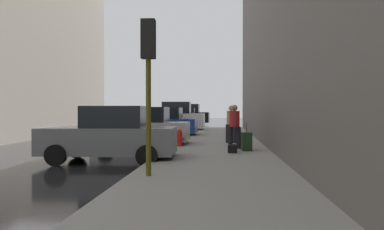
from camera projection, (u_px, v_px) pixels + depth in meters
The scene contains 14 objects.
ground_plane at pixel (35, 160), 12.42m from camera, with size 120.00×120.00×0.00m, color black.
sidewalk at pixel (216, 160), 11.96m from camera, with size 4.00×40.00×0.15m, color gray.
parked_gray_coupe at pixel (111, 135), 11.96m from camera, with size 4.25×2.16×1.79m.
parked_silver_sedan at pixel (143, 128), 16.86m from camera, with size 4.24×2.13×1.79m.
parked_blue_sedan at pixel (163, 123), 22.75m from camera, with size 4.27×2.19×1.79m.
parked_white_van at pixel (175, 118), 28.52m from camera, with size 4.60×2.06×2.25m.
parked_dark_green_sedan at pixel (183, 118), 34.34m from camera, with size 4.26×2.16×1.79m.
parked_black_suv at pixel (188, 115), 40.08m from camera, with size 4.66×2.18×2.25m.
fire_hydrant at pixel (180, 138), 15.54m from camera, with size 0.42×0.22×0.70m.
traffic_light at pixel (148, 63), 8.60m from camera, with size 0.32×0.32×3.60m.
pedestrian_in_red_jacket at pixel (234, 124), 14.64m from camera, with size 0.52×0.45×1.71m.
pedestrian_in_tan_coat at pixel (231, 122), 17.06m from camera, with size 0.51×0.44×1.71m.
rolling_suitcase at pixel (246, 141), 13.91m from camera, with size 0.40×0.58×1.04m.
duffel_bag at pixel (232, 149), 13.22m from camera, with size 0.32×0.44×0.28m.
Camera 1 is at (6.17, -11.96, 1.68)m, focal length 35.00 mm.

